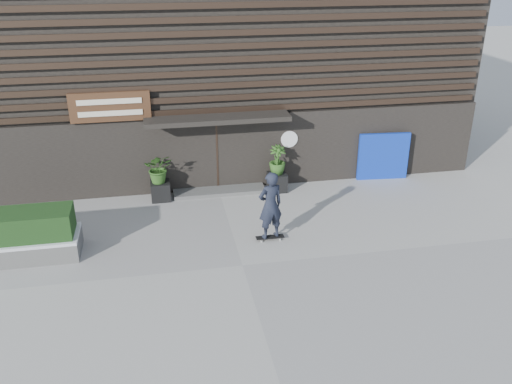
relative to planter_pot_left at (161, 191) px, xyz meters
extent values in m
plane|color=#A2A09A|center=(1.90, -4.40, -0.30)|extent=(80.00, 80.00, 0.00)
cube|color=#4F4E4C|center=(1.90, 0.20, -0.24)|extent=(3.00, 0.80, 0.12)
cube|color=black|center=(0.00, 0.00, 0.00)|extent=(0.60, 0.60, 0.60)
imported|color=#2D591E|center=(0.00, 0.00, 0.78)|extent=(0.86, 0.75, 0.96)
cube|color=black|center=(3.80, 0.00, 0.00)|extent=(0.60, 0.60, 0.60)
imported|color=#2D591E|center=(3.80, 0.00, 0.78)|extent=(0.54, 0.54, 0.96)
cube|color=#4F4F4D|center=(-3.94, -2.89, -0.05)|extent=(3.50, 1.20, 0.50)
cube|color=silver|center=(-3.94, -2.89, 0.24)|extent=(3.50, 1.20, 0.08)
cube|color=black|center=(-3.94, -2.89, 0.63)|extent=(3.30, 1.00, 0.70)
cube|color=#0D2BA9|center=(7.60, 0.30, 0.52)|extent=(1.76, 0.26, 1.65)
cube|color=black|center=(1.90, 5.60, 3.70)|extent=(18.00, 10.00, 8.00)
cube|color=black|center=(1.90, 0.54, 0.95)|extent=(18.00, 0.12, 2.50)
cube|color=#38281E|center=(1.90, 0.48, 2.40)|extent=(17.60, 0.08, 0.18)
cube|color=#38281E|center=(1.90, 0.48, 2.79)|extent=(17.60, 0.08, 0.18)
cube|color=#38281E|center=(1.90, 0.48, 3.18)|extent=(17.60, 0.08, 0.18)
cube|color=#38281E|center=(1.90, 0.48, 3.58)|extent=(17.60, 0.08, 0.18)
cube|color=#38281E|center=(1.90, 0.48, 3.97)|extent=(17.60, 0.08, 0.18)
cube|color=#38281E|center=(1.90, 0.48, 4.36)|extent=(17.60, 0.08, 0.18)
cube|color=#38281E|center=(1.90, 0.48, 4.75)|extent=(17.60, 0.08, 0.18)
cube|color=#38281E|center=(1.90, 0.48, 5.15)|extent=(17.60, 0.08, 0.18)
cube|color=#38281E|center=(1.90, 0.48, 5.54)|extent=(17.60, 0.08, 0.18)
cube|color=black|center=(1.90, 0.10, 2.25)|extent=(4.50, 1.00, 0.15)
cube|color=black|center=(1.90, 0.70, 0.85)|extent=(2.40, 0.30, 2.30)
cube|color=#38281E|center=(1.90, 0.52, 0.85)|extent=(0.06, 0.10, 2.30)
cube|color=#472B19|center=(-1.30, 0.40, 2.70)|extent=(2.40, 0.10, 0.90)
cube|color=beige|center=(-1.30, 0.33, 2.88)|extent=(1.90, 0.02, 0.16)
cube|color=beige|center=(-1.30, 0.33, 2.52)|extent=(1.90, 0.02, 0.16)
cylinder|color=white|center=(4.30, 0.46, 1.30)|extent=(0.56, 0.03, 0.56)
cube|color=black|center=(2.87, -3.23, -0.21)|extent=(0.78, 0.20, 0.02)
cylinder|color=#A2A29E|center=(2.61, -3.33, -0.27)|extent=(0.06, 0.03, 0.06)
cylinder|color=beige|center=(2.61, -3.13, -0.27)|extent=(0.06, 0.03, 0.06)
cylinder|color=#A5A4A0|center=(3.13, -3.33, -0.27)|extent=(0.06, 0.03, 0.06)
cylinder|color=beige|center=(3.13, -3.13, -0.27)|extent=(0.06, 0.03, 0.06)
imported|color=black|center=(2.87, -3.23, 0.75)|extent=(0.79, 0.62, 1.92)
camera|label=1|loc=(0.01, -16.12, 7.11)|focal=38.28mm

